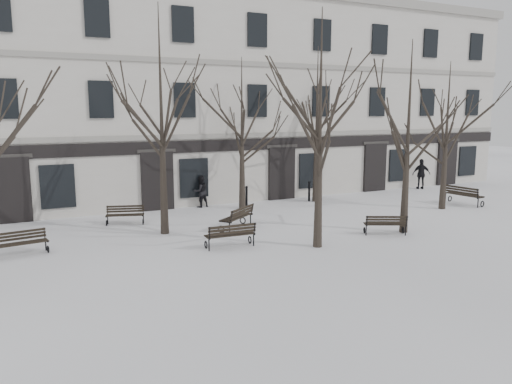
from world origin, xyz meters
TOP-DOWN VIEW (x-y plane):
  - ground at (0.00, 0.00)m, footprint 100.00×100.00m
  - building at (0.00, 12.96)m, footprint 40.40×10.20m
  - tree_1 at (-0.05, -1.23)m, footprint 5.87×5.87m
  - tree_2 at (4.31, -0.91)m, footprint 5.33×5.33m
  - tree_3 at (9.47, 1.99)m, footprint 5.08×5.08m
  - tree_4 at (-4.52, 3.13)m, footprint 6.26×6.26m
  - tree_5 at (0.42, 6.45)m, footprint 5.22×5.22m
  - tree_6 at (4.85, 6.55)m, footprint 5.74×5.74m
  - bench_0 at (-9.75, 2.33)m, footprint 1.71×0.84m
  - bench_1 at (-2.96, 0.03)m, footprint 1.84×0.74m
  - bench_2 at (3.33, -0.95)m, footprint 1.72×1.25m
  - bench_3 at (-5.61, 5.51)m, footprint 1.70×1.04m
  - bench_4 at (-1.55, 2.55)m, footprint 1.92×1.69m
  - bench_5 at (11.28, 2.31)m, footprint 1.00×2.07m
  - bollard_a at (0.77, 6.68)m, footprint 0.14×0.14m
  - bollard_b at (4.53, 6.67)m, footprint 0.14×0.14m
  - pedestrian_b at (-1.34, 7.70)m, footprint 0.88×0.74m
  - pedestrian_c at (13.17, 7.27)m, footprint 1.20×0.90m

SIDE VIEW (x-z plane):
  - ground at x=0.00m, z-range 0.00..0.00m
  - pedestrian_b at x=-1.34m, z-range -0.82..0.82m
  - pedestrian_c at x=13.17m, z-range -0.95..0.95m
  - bench_3 at x=-5.61m, z-range 0.04..0.85m
  - bench_0 at x=-9.75m, z-range 0.04..0.87m
  - bench_2 at x=3.33m, z-range 0.04..0.87m
  - bench_1 at x=-2.96m, z-range 0.04..0.95m
  - bench_4 at x=-1.55m, z-range 0.04..1.01m
  - bench_5 at x=11.28m, z-range 0.04..1.05m
  - bollard_a at x=0.77m, z-range 0.04..1.14m
  - bollard_b at x=4.53m, z-range 0.04..1.15m
  - tree_3 at x=9.47m, z-range 0.91..8.16m
  - tree_5 at x=0.42m, z-range 0.93..8.39m
  - tree_2 at x=4.31m, z-range 0.95..8.57m
  - tree_6 at x=4.85m, z-range 1.03..9.23m
  - tree_1 at x=-0.05m, z-range 1.05..9.43m
  - building at x=0.00m, z-range -0.18..11.22m
  - tree_4 at x=-4.52m, z-range 1.12..10.07m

